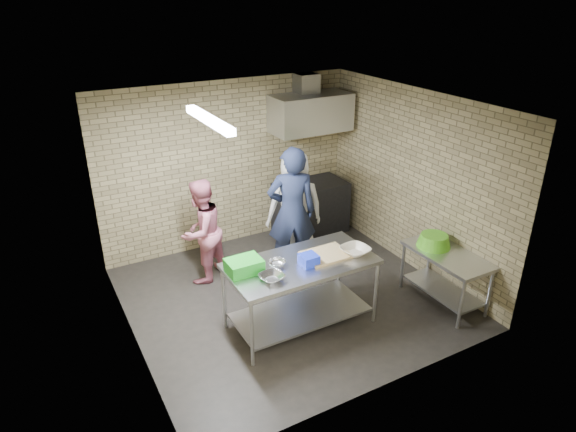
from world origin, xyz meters
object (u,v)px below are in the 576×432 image
at_px(green_crate, 244,266).
at_px(green_basin, 434,240).
at_px(stove, 311,208).
at_px(woman_white, 295,208).
at_px(prep_table, 301,294).
at_px(blue_tub, 309,260).
at_px(side_counter, 444,278).
at_px(man_navy, 292,212).
at_px(bottle_red, 307,115).
at_px(woman_pink, 201,231).

distance_m(green_crate, green_basin, 2.67).
xyz_separation_m(stove, woman_white, (-0.75, -0.76, 0.44)).
height_order(prep_table, blue_tub, blue_tub).
relative_size(green_crate, green_basin, 0.89).
bearing_deg(side_counter, green_crate, 166.99).
bearing_deg(man_navy, green_basin, 153.73).
distance_m(green_basin, bottle_red, 3.01).
bearing_deg(man_navy, green_crate, 61.50).
height_order(stove, woman_white, woman_white).
distance_m(stove, man_navy, 1.51).
xyz_separation_m(bottle_red, woman_pink, (-2.25, -0.84, -1.25)).
relative_size(prep_table, woman_white, 1.03).
xyz_separation_m(stove, man_navy, (-0.96, -1.03, 0.53)).
distance_m(green_crate, man_navy, 1.67).
bearing_deg(bottle_red, side_counter, -82.38).
bearing_deg(woman_white, green_basin, 141.50).
relative_size(side_counter, bottle_red, 6.67).
xyz_separation_m(green_basin, woman_pink, (-2.63, 1.90, -0.06)).
bearing_deg(blue_tub, side_counter, -11.68).
relative_size(bottle_red, woman_pink, 0.12).
height_order(side_counter, blue_tub, blue_tub).
bearing_deg(blue_tub, green_crate, 163.65).
distance_m(side_counter, stove, 2.79).
bearing_deg(woman_white, stove, -117.31).
bearing_deg(woman_white, woman_pink, 11.28).
bearing_deg(green_crate, prep_table, -9.73).
bearing_deg(bottle_red, green_crate, -133.64).
bearing_deg(green_crate, green_basin, -7.87).
relative_size(prep_table, green_basin, 3.99).
bearing_deg(stove, man_navy, -132.76).
bearing_deg(green_basin, side_counter, -85.43).
distance_m(side_counter, blue_tub, 2.05).
xyz_separation_m(prep_table, green_basin, (1.94, -0.25, 0.38)).
bearing_deg(stove, woman_white, -134.75).
distance_m(green_crate, bottle_red, 3.44).
relative_size(stove, green_crate, 2.95).
distance_m(stove, woman_white, 1.15).
relative_size(prep_table, man_navy, 0.93).
bearing_deg(side_counter, prep_table, 165.84).
height_order(prep_table, stove, prep_table).
relative_size(prep_table, stove, 1.53).
xyz_separation_m(green_crate, bottle_red, (2.26, 2.37, 1.03)).
height_order(prep_table, woman_white, woman_white).
bearing_deg(woman_pink, prep_table, 81.19).
distance_m(prep_table, woman_white, 1.74).
bearing_deg(stove, prep_table, -123.89).
bearing_deg(woman_pink, green_basin, 112.85).
relative_size(stove, woman_pink, 0.77).
relative_size(blue_tub, woman_pink, 0.13).
xyz_separation_m(green_crate, blue_tub, (0.75, -0.22, -0.02)).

